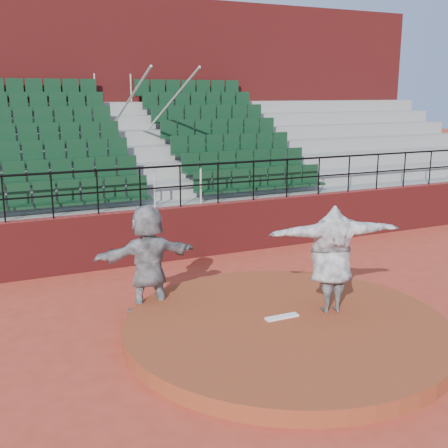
{
  "coord_description": "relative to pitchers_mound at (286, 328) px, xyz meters",
  "views": [
    {
      "loc": [
        -4.7,
        -7.57,
        4.02
      ],
      "look_at": [
        0.0,
        2.5,
        1.4
      ],
      "focal_mm": 45.0,
      "sensor_mm": 36.0,
      "label": 1
    }
  ],
  "objects": [
    {
      "name": "ground",
      "position": [
        0.0,
        0.0,
        -0.12
      ],
      "size": [
        90.0,
        90.0,
        0.0
      ],
      "primitive_type": "plane",
      "color": "#AD3A27",
      "rests_on": "ground"
    },
    {
      "name": "fielder",
      "position": [
        -1.8,
        1.93,
        0.9
      ],
      "size": [
        1.92,
        0.63,
        2.06
      ],
      "primitive_type": "imported",
      "rotation": [
        0.0,
        0.0,
        3.13
      ],
      "color": "black",
      "rests_on": "ground"
    },
    {
      "name": "press_box_facade",
      "position": [
        0.0,
        12.6,
        3.43
      ],
      "size": [
        24.0,
        3.0,
        7.1
      ],
      "primitive_type": "cube",
      "color": "maroon",
      "rests_on": "ground"
    },
    {
      "name": "seating_deck",
      "position": [
        0.0,
        8.64,
        1.33
      ],
      "size": [
        24.0,
        5.97,
        4.63
      ],
      "color": "gray",
      "rests_on": "ground"
    },
    {
      "name": "pitching_rubber",
      "position": [
        0.0,
        0.15,
        0.14
      ],
      "size": [
        0.6,
        0.15,
        0.03
      ],
      "primitive_type": "cube",
      "color": "white",
      "rests_on": "pitchers_mound"
    },
    {
      "name": "pitchers_mound",
      "position": [
        0.0,
        0.0,
        0.0
      ],
      "size": [
        5.5,
        5.5,
        0.25
      ],
      "primitive_type": "cylinder",
      "color": "brown",
      "rests_on": "ground"
    },
    {
      "name": "wall_railing",
      "position": [
        0.0,
        5.0,
        1.9
      ],
      "size": [
        24.04,
        0.05,
        1.03
      ],
      "color": "black",
      "rests_on": "boundary_wall"
    },
    {
      "name": "pitcher",
      "position": [
        0.93,
        0.08,
        1.08
      ],
      "size": [
        2.42,
        1.14,
        1.9
      ],
      "primitive_type": "imported",
      "rotation": [
        0.0,
        0.0,
        2.92
      ],
      "color": "black",
      "rests_on": "pitchers_mound"
    },
    {
      "name": "boundary_wall",
      "position": [
        0.0,
        5.0,
        0.53
      ],
      "size": [
        24.0,
        0.3,
        1.3
      ],
      "primitive_type": "cube",
      "color": "maroon",
      "rests_on": "ground"
    }
  ]
}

